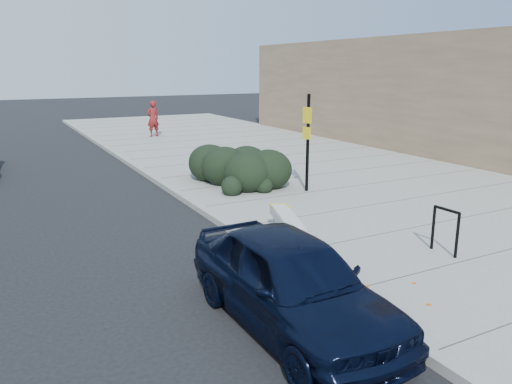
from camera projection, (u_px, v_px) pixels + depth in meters
ground at (278, 262)px, 10.03m from camera, size 120.00×120.00×0.00m
sidewalk_near at (345, 181)px, 16.85m from camera, size 11.20×50.00×0.15m
curb_near at (189, 201)px, 14.28m from camera, size 0.22×50.00×0.17m
bench at (287, 220)px, 10.70m from camera, size 1.01×1.95×0.58m
bike_rack at (445, 226)px, 9.96m from camera, size 0.08×0.65×0.94m
sign_post at (307, 137)px, 14.77m from camera, size 0.14×0.33×2.91m
hedge at (234, 162)px, 16.21m from camera, size 1.91×3.64×1.34m
sedan_navy at (291, 281)px, 7.37m from camera, size 1.75×4.28×1.45m
pedestrian at (153, 119)px, 26.93m from camera, size 0.77×0.58×1.93m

